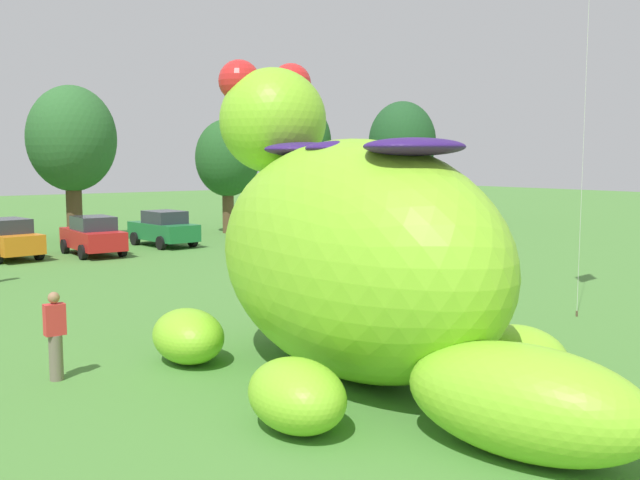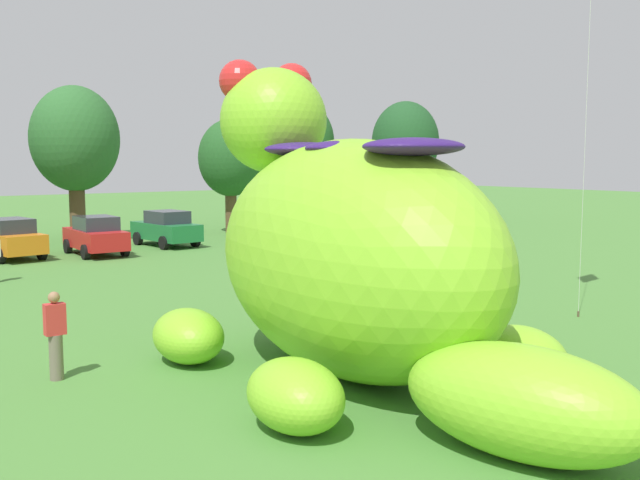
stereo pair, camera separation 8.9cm
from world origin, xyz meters
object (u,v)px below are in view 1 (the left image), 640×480
object	(u,v)px
car_orange	(6,239)
car_red	(93,236)
giant_inflatable_creature	(352,254)
spectator_by_cars	(55,336)
car_green	(164,228)
spectator_wandering	(278,263)
spectator_far_side	(469,250)

from	to	relation	value
car_orange	car_red	world-z (taller)	same
giant_inflatable_creature	car_red	xyz separation A→B (m)	(2.05, 20.64, -1.51)
car_orange	spectator_by_cars	xyz separation A→B (m)	(-3.51, -18.60, -0.01)
giant_inflatable_creature	car_orange	distance (m)	21.64
car_red	car_green	world-z (taller)	same
car_orange	spectator_by_cars	size ratio (longest dim) A/B	2.51
car_orange	spectator_wandering	size ratio (longest dim) A/B	2.51
spectator_wandering	spectator_far_side	xyz separation A→B (m)	(7.48, -1.44, 0.00)
car_red	spectator_by_cars	world-z (taller)	car_red
car_red	car_green	size ratio (longest dim) A/B	0.97
car_orange	spectator_far_side	size ratio (longest dim) A/B	2.51
car_red	spectator_wandering	size ratio (longest dim) A/B	2.42
car_green	spectator_far_side	size ratio (longest dim) A/B	2.48
car_green	spectator_wandering	xyz separation A→B (m)	(-1.96, -13.16, -0.01)
car_red	car_orange	bearing A→B (deg)	164.96
car_red	spectator_by_cars	size ratio (longest dim) A/B	2.42
car_green	giant_inflatable_creature	bearing A→B (deg)	-105.25
car_green	spectator_far_side	bearing A→B (deg)	-69.32
spectator_wandering	spectator_far_side	size ratio (longest dim) A/B	1.00
car_red	spectator_by_cars	xyz separation A→B (m)	(-6.90, -17.69, -0.01)
car_green	spectator_wandering	world-z (taller)	car_green
spectator_far_side	car_green	bearing A→B (deg)	110.68
car_orange	car_green	xyz separation A→B (m)	(7.32, 0.40, 0.00)
car_red	car_green	distance (m)	4.14
spectator_far_side	spectator_wandering	bearing A→B (deg)	169.08
giant_inflatable_creature	spectator_by_cars	distance (m)	5.87
car_red	car_green	bearing A→B (deg)	18.46
spectator_by_cars	car_red	bearing A→B (deg)	68.70
spectator_wandering	spectator_far_side	bearing A→B (deg)	-10.92
spectator_by_cars	spectator_far_side	bearing A→B (deg)	15.05
giant_inflatable_creature	car_orange	xyz separation A→B (m)	(-1.33, 21.55, -1.51)
car_orange	spectator_far_side	distance (m)	19.14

